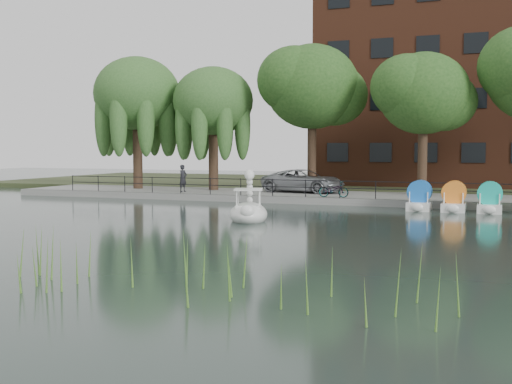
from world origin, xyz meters
The scene contains 16 objects.
ground_plane centered at (0.00, 0.00, 0.00)m, with size 120.00×120.00×0.00m, color #303F38.
promenade centered at (0.00, 16.00, 0.20)m, with size 40.00×6.00×0.40m, color gray.
kerb centered at (0.00, 13.05, 0.20)m, with size 40.00×0.25×0.40m, color gray.
land_strip centered at (0.00, 30.00, 0.18)m, with size 60.00×22.00×0.36m, color #47512D.
railing centered at (0.00, 13.25, 1.15)m, with size 32.00×0.05×1.00m.
apartment_building centered at (7.00, 29.97, 9.36)m, with size 20.00×10.07×18.00m.
willow_left centered at (-13.00, 16.50, 6.87)m, with size 5.88×5.88×9.01m.
willow_mid centered at (-7.50, 17.00, 6.25)m, with size 5.32×5.32×8.15m.
broadleaf_center centered at (-1.00, 18.00, 7.06)m, with size 6.00×6.00×9.25m.
broadleaf_right centered at (6.00, 17.50, 6.39)m, with size 5.40×5.40×8.32m.
minivan centered at (-1.18, 16.77, 1.23)m, with size 5.99×2.75×1.67m, color gray.
bicycle centered at (1.56, 13.55, 0.90)m, with size 1.72×0.60×1.00m, color gray.
pedestrian centered at (-8.48, 14.50, 1.39)m, with size 0.71×0.48×1.98m, color black.
swan_boat centered at (0.06, 4.24, 0.49)m, with size 2.42×3.03×2.23m.
pedal_boat_row centered at (9.92, 11.82, 0.61)m, with size 7.95×1.70×1.40m.
reed_bank centered at (2.00, -9.50, 0.60)m, with size 24.00×2.40×1.20m.
Camera 1 is at (10.38, -21.86, 3.24)m, focal length 45.00 mm.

